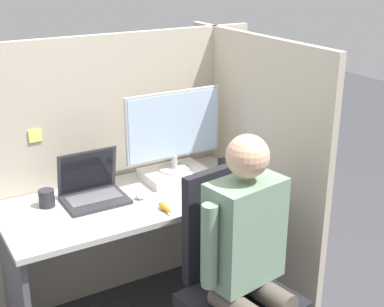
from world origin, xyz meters
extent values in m
cube|color=#B7AD99|center=(0.00, 0.66, 0.78)|extent=(1.88, 0.04, 1.56)
cube|color=#F4EA66|center=(-0.40, 0.63, 1.07)|extent=(0.07, 0.01, 0.07)
cube|color=#B7AD99|center=(0.72, 0.25, 0.78)|extent=(0.04, 1.26, 1.56)
cube|color=#B7B7B2|center=(0.00, 0.32, 0.74)|extent=(1.38, 0.64, 0.03)
cube|color=#4C4C51|center=(-0.66, 0.32, 0.36)|extent=(0.03, 0.54, 0.72)
cube|color=#4C4C51|center=(0.66, 0.32, 0.36)|extent=(0.03, 0.54, 0.72)
cube|color=white|center=(0.31, 0.44, 0.78)|extent=(0.36, 0.26, 0.05)
cylinder|color=#B2B2B7|center=(0.31, 0.44, 0.81)|extent=(0.18, 0.18, 0.01)
cylinder|color=#B2B2B7|center=(0.31, 0.44, 0.85)|extent=(0.04, 0.04, 0.08)
cube|color=#B2B2B7|center=(0.31, 0.44, 1.07)|extent=(0.58, 0.02, 0.38)
cube|color=silver|center=(0.31, 0.43, 1.07)|extent=(0.55, 0.00, 0.36)
cube|color=#2D2D33|center=(-0.20, 0.37, 0.76)|extent=(0.32, 0.24, 0.02)
cube|color=#5B5B60|center=(-0.20, 0.39, 0.77)|extent=(0.27, 0.13, 0.00)
cube|color=#2D2D33|center=(-0.20, 0.47, 0.89)|extent=(0.32, 0.06, 0.24)
cube|color=black|center=(-0.20, 0.46, 0.89)|extent=(0.28, 0.04, 0.21)
ellipsoid|color=silver|center=(0.02, 0.28, 0.77)|extent=(0.06, 0.05, 0.04)
cube|color=#2D2D33|center=(0.64, 0.37, 0.78)|extent=(0.04, 0.16, 0.06)
cone|color=orange|center=(0.07, 0.06, 0.77)|extent=(0.04, 0.11, 0.04)
cylinder|color=green|center=(0.07, 0.13, 0.77)|extent=(0.02, 0.02, 0.02)
cube|color=black|center=(0.22, -0.38, 0.43)|extent=(0.53, 0.53, 0.07)
cube|color=black|center=(0.26, -0.12, 0.75)|extent=(0.44, 0.12, 0.56)
cylinder|color=brown|center=(0.29, -0.46, 0.52)|extent=(0.15, 0.30, 0.11)
cube|color=gray|center=(0.22, -0.38, 0.82)|extent=(0.37, 0.25, 0.48)
sphere|color=#D8A884|center=(0.22, -0.38, 1.17)|extent=(0.19, 0.19, 0.19)
cylinder|color=gray|center=(0.02, -0.41, 0.82)|extent=(0.07, 0.07, 0.38)
cylinder|color=gray|center=(0.42, -0.35, 0.82)|extent=(0.07, 0.07, 0.38)
cylinder|color=#28282D|center=(-0.43, 0.45, 0.80)|extent=(0.08, 0.08, 0.09)
camera|label=1|loc=(-1.03, -2.05, 1.97)|focal=50.00mm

